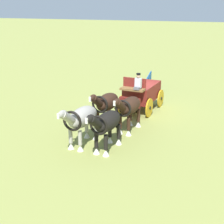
% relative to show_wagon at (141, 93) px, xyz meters
% --- Properties ---
extents(ground_plane, '(220.00, 220.00, 0.00)m').
position_rel_show_wagon_xyz_m(ground_plane, '(-0.15, 0.01, -1.14)').
color(ground_plane, olive).
extents(show_wagon, '(5.73, 2.12, 2.70)m').
position_rel_show_wagon_xyz_m(show_wagon, '(0.00, 0.00, 0.00)').
color(show_wagon, maroon).
rests_on(show_wagon, ground).
extents(draft_horse_rear_near, '(3.04, 1.02, 2.18)m').
position_rel_show_wagon_xyz_m(draft_horse_rear_near, '(3.64, 0.38, 0.17)').
color(draft_horse_rear_near, '#331E14').
rests_on(draft_horse_rear_near, ground).
extents(draft_horse_rear_off, '(3.03, 1.05, 2.22)m').
position_rel_show_wagon_xyz_m(draft_horse_rear_off, '(3.54, -0.91, 0.21)').
color(draft_horse_rear_off, '#331E14').
rests_on(draft_horse_rear_off, ground).
extents(draft_horse_lead_near, '(3.03, 1.01, 2.18)m').
position_rel_show_wagon_xyz_m(draft_horse_lead_near, '(6.23, 0.20, 0.17)').
color(draft_horse_lead_near, black).
rests_on(draft_horse_lead_near, ground).
extents(draft_horse_lead_off, '(3.17, 1.08, 2.20)m').
position_rel_show_wagon_xyz_m(draft_horse_lead_off, '(6.12, -1.10, 0.19)').
color(draft_horse_lead_off, '#9E998E').
rests_on(draft_horse_lead_off, ground).
extents(sponsor_banner, '(3.17, 0.54, 1.10)m').
position_rel_show_wagon_xyz_m(sponsor_banner, '(-5.70, -1.05, -0.59)').
color(sponsor_banner, '#1959B2').
rests_on(sponsor_banner, ground).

